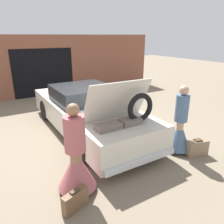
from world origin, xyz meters
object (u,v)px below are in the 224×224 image
object	(u,v)px
person_right	(180,129)
suitcase_beside_left_person	(75,200)
car	(88,111)
person_left	(76,162)
suitcase_beside_right_person	(197,148)

from	to	relation	value
person_right	suitcase_beside_left_person	world-z (taller)	person_right
car	person_left	distance (m)	2.77
person_right	suitcase_beside_left_person	xyz separation A→B (m)	(-2.94, -0.51, -0.42)
car	suitcase_beside_right_person	size ratio (longest dim) A/B	9.33
car	suitcase_beside_left_person	world-z (taller)	car
car	person_left	bearing A→B (deg)	-119.37
car	person_right	size ratio (longest dim) A/B	3.11
car	suitcase_beside_left_person	distance (m)	3.30
person_left	car	bearing A→B (deg)	148.47
suitcase_beside_left_person	suitcase_beside_right_person	bearing A→B (deg)	2.49
suitcase_beside_left_person	person_right	bearing A→B (deg)	9.76
car	person_left	world-z (taller)	car
car	suitcase_beside_left_person	size ratio (longest dim) A/B	10.46
person_left	suitcase_beside_right_person	size ratio (longest dim) A/B	3.04
person_left	suitcase_beside_left_person	world-z (taller)	person_left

